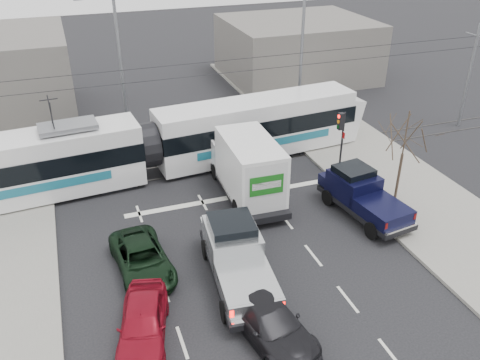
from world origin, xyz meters
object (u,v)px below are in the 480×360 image
object	(u,v)px
tram	(147,146)
navy_pickup	(361,194)
box_truck	(246,167)
dark_car	(269,321)
street_lamp_far	(117,60)
green_car	(142,259)
bare_tree	(405,137)
red_car	(143,322)
traffic_signal	(341,130)
silver_pickup	(236,255)
street_lamp_near	(299,52)

from	to	relation	value
tram	navy_pickup	world-z (taller)	tram
box_truck	dark_car	distance (m)	9.99
street_lamp_far	green_car	size ratio (longest dim) A/B	2.00
street_lamp_far	tram	distance (m)	6.99
bare_tree	dark_car	bearing A→B (deg)	-147.09
bare_tree	navy_pickup	distance (m)	3.44
red_car	traffic_signal	bearing A→B (deg)	49.50
silver_pickup	green_car	world-z (taller)	silver_pickup
tram	green_car	world-z (taller)	tram
tram	silver_pickup	world-z (taller)	tram
street_lamp_far	tram	bearing A→B (deg)	-85.78
silver_pickup	red_car	bearing A→B (deg)	-147.95
dark_car	bare_tree	bearing A→B (deg)	22.33
silver_pickup	green_car	distance (m)	4.01
bare_tree	green_car	bearing A→B (deg)	-175.52
traffic_signal	street_lamp_far	size ratio (longest dim) A/B	0.40
traffic_signal	green_car	distance (m)	13.24
traffic_signal	green_car	xyz separation A→B (m)	(-12.06, -5.03, -2.12)
street_lamp_near	navy_pickup	xyz separation A→B (m)	(-1.86, -11.57, -4.01)
traffic_signal	navy_pickup	world-z (taller)	traffic_signal
silver_pickup	navy_pickup	size ratio (longest dim) A/B	1.16
traffic_signal	red_car	bearing A→B (deg)	-145.27
silver_pickup	dark_car	world-z (taller)	silver_pickup
silver_pickup	street_lamp_near	bearing A→B (deg)	62.56
traffic_signal	navy_pickup	bearing A→B (deg)	-104.07
silver_pickup	dark_car	bearing A→B (deg)	-83.98
navy_pickup	dark_car	bearing A→B (deg)	-148.62
silver_pickup	dark_car	size ratio (longest dim) A/B	1.36
box_truck	dark_car	bearing A→B (deg)	-103.74
street_lamp_far	box_truck	distance (m)	11.74
street_lamp_near	green_car	world-z (taller)	street_lamp_near
tram	box_truck	size ratio (longest dim) A/B	3.72
street_lamp_far	dark_car	distance (m)	20.31
tram	box_truck	xyz separation A→B (m)	(4.41, -3.94, -0.16)
box_truck	silver_pickup	bearing A→B (deg)	-111.94
red_car	dark_car	distance (m)	4.47
box_truck	green_car	xyz separation A→B (m)	(-6.27, -4.41, -1.08)
box_truck	green_car	size ratio (longest dim) A/B	1.55
street_lamp_far	street_lamp_near	bearing A→B (deg)	-9.87
navy_pickup	dark_car	size ratio (longest dim) A/B	1.17
traffic_signal	dark_car	world-z (taller)	traffic_signal
box_truck	green_car	distance (m)	7.75
green_car	traffic_signal	bearing A→B (deg)	17.90
traffic_signal	silver_pickup	xyz separation A→B (m)	(-8.46, -6.70, -1.61)
green_car	street_lamp_near	bearing A→B (deg)	39.42
navy_pickup	green_car	size ratio (longest dim) A/B	1.23
street_lamp_near	red_car	size ratio (longest dim) A/B	2.17
street_lamp_near	green_car	bearing A→B (deg)	-135.83
street_lamp_far	red_car	xyz separation A→B (m)	(-2.02, -18.29, -4.41)
bare_tree	silver_pickup	world-z (taller)	bare_tree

